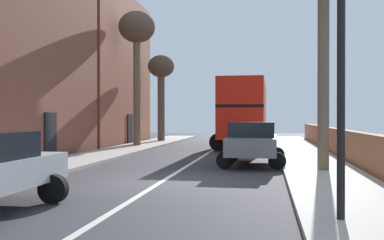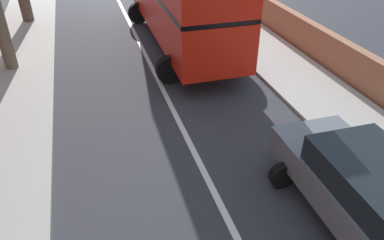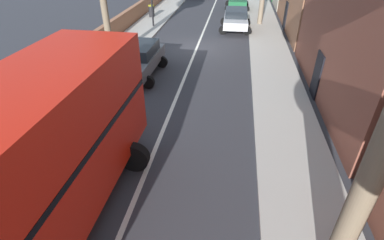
% 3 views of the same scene
% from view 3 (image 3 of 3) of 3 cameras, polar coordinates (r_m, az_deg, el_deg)
% --- Properties ---
extents(ground_plane, '(84.00, 84.00, 0.00)m').
position_cam_3_polar(ground_plane, '(20.48, 0.89, 13.88)').
color(ground_plane, '#333338').
extents(road_centre_line, '(0.16, 54.00, 0.01)m').
position_cam_3_polar(road_centre_line, '(20.48, 0.89, 13.89)').
color(road_centre_line, silver).
rests_on(road_centre_line, ground).
extents(sidewalk_left, '(2.60, 60.00, 0.12)m').
position_cam_3_polar(sidewalk_left, '(20.44, 15.01, 12.94)').
color(sidewalk_left, '#B2ADA3').
rests_on(sidewalk_left, ground).
extents(sidewalk_right, '(2.60, 60.00, 0.12)m').
position_cam_3_polar(sidewalk_right, '(21.62, -12.51, 14.33)').
color(sidewalk_right, '#B2ADA3').
rests_on(sidewalk_right, ground).
extents(boundary_wall_right, '(0.36, 54.00, 1.34)m').
position_cam_3_polar(boundary_wall_right, '(22.03, -16.64, 15.77)').
color(boundary_wall_right, '#9E6647').
rests_on(boundary_wall_right, ground).
extents(double_decker_bus, '(3.64, 10.10, 4.06)m').
position_cam_3_polar(double_decker_bus, '(6.92, -32.87, -11.30)').
color(double_decker_bus, red).
rests_on(double_decker_bus, ground).
extents(parked_car_silver_left_0, '(2.57, 4.38, 1.60)m').
position_cam_3_polar(parked_car_silver_left_0, '(24.96, 8.61, 19.18)').
color(parked_car_silver_left_0, '#B7BABF').
rests_on(parked_car_silver_left_0, ground).
extents(parked_car_green_left_1, '(2.55, 4.09, 1.55)m').
position_cam_3_polar(parked_car_green_left_1, '(32.71, 8.91, 22.26)').
color(parked_car_green_left_1, '#1E6038').
rests_on(parked_car_green_left_1, ground).
extents(parked_car_grey_right_2, '(2.57, 4.51, 1.70)m').
position_cam_3_polar(parked_car_grey_right_2, '(16.17, -10.50, 11.78)').
color(parked_car_grey_right_2, slate).
rests_on(parked_car_grey_right_2, ground).
extents(litter_bin_right, '(0.55, 0.55, 1.05)m').
position_cam_3_polar(litter_bin_right, '(28.92, -7.98, 20.50)').
color(litter_bin_right, black).
rests_on(litter_bin_right, sidewalk_right).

